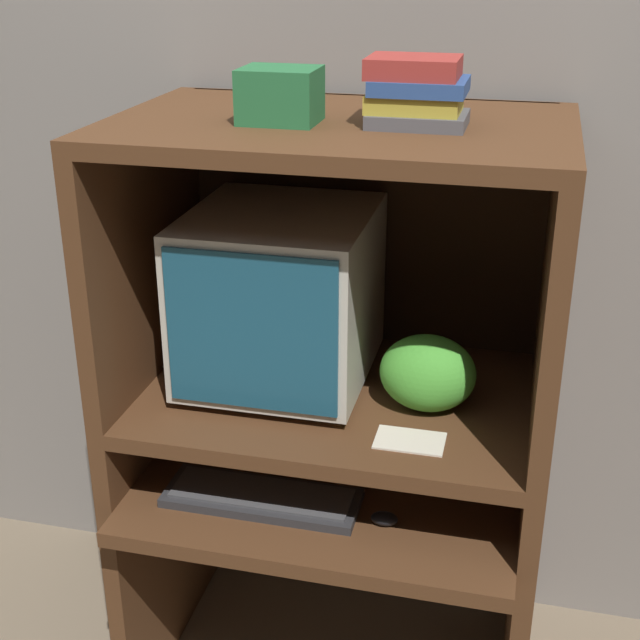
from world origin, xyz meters
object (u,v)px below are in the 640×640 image
(keyboard, at_px, (262,497))
(snack_bag, at_px, (428,373))
(storage_box, at_px, (280,95))
(crt_monitor, at_px, (281,296))
(mouse, at_px, (384,519))
(book_stack, at_px, (416,92))

(keyboard, xyz_separation_m, snack_bag, (0.34, 0.16, 0.27))
(storage_box, bearing_deg, crt_monitor, 110.48)
(crt_monitor, distance_m, mouse, 0.55)
(crt_monitor, bearing_deg, book_stack, -9.81)
(snack_bag, relative_size, book_stack, 1.07)
(keyboard, bearing_deg, storage_box, 83.98)
(book_stack, distance_m, storage_box, 0.27)
(mouse, xyz_separation_m, book_stack, (0.00, 0.20, 0.87))
(crt_monitor, bearing_deg, mouse, -40.05)
(snack_bag, bearing_deg, mouse, -107.74)
(crt_monitor, distance_m, keyboard, 0.45)
(book_stack, bearing_deg, crt_monitor, 170.19)
(keyboard, relative_size, storage_box, 2.84)
(crt_monitor, relative_size, snack_bag, 2.14)
(mouse, bearing_deg, snack_bag, 72.26)
(storage_box, bearing_deg, mouse, -31.69)
(mouse, distance_m, book_stack, 0.89)
(keyboard, relative_size, mouse, 7.39)
(keyboard, height_order, snack_bag, snack_bag)
(crt_monitor, height_order, snack_bag, crt_monitor)
(mouse, bearing_deg, storage_box, 148.31)
(keyboard, height_order, storage_box, storage_box)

